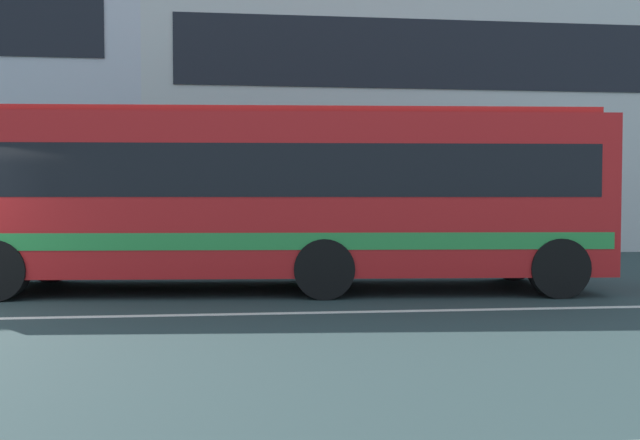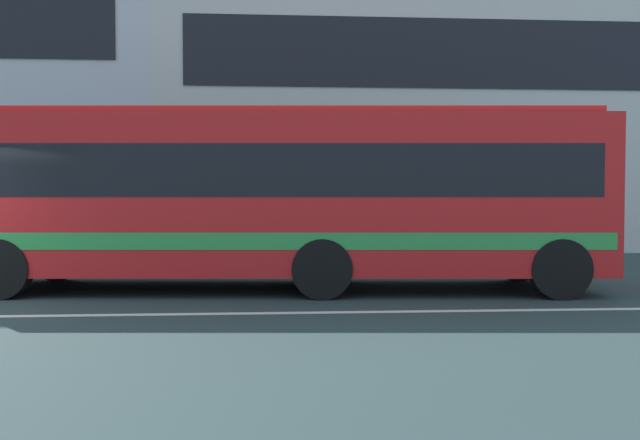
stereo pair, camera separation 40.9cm
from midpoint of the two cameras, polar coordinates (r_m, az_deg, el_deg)
apartment_block_right at (r=25.09m, az=14.68°, el=9.84°), size 22.52×10.25×10.26m
transit_bus at (r=11.49m, az=-2.23°, el=2.46°), size 11.36×3.26×3.19m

